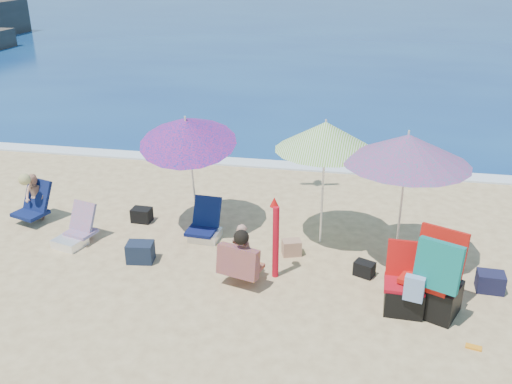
% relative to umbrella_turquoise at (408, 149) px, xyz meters
% --- Properties ---
extents(ground, '(120.00, 120.00, 0.00)m').
position_rel_umbrella_turquoise_xyz_m(ground, '(-1.90, -1.17, -1.88)').
color(ground, '#D8BC84').
rests_on(ground, ground).
extents(sea, '(120.00, 80.00, 0.12)m').
position_rel_umbrella_turquoise_xyz_m(sea, '(-1.90, 43.83, -1.93)').
color(sea, navy).
rests_on(sea, ground).
extents(foam, '(120.00, 0.50, 0.04)m').
position_rel_umbrella_turquoise_xyz_m(foam, '(-1.90, 3.93, -1.86)').
color(foam, white).
rests_on(foam, ground).
extents(umbrella_turquoise, '(2.42, 2.42, 2.14)m').
position_rel_umbrella_turquoise_xyz_m(umbrella_turquoise, '(0.00, 0.00, 0.00)').
color(umbrella_turquoise, silver).
rests_on(umbrella_turquoise, ground).
extents(umbrella_striped, '(1.68, 1.68, 2.12)m').
position_rel_umbrella_turquoise_xyz_m(umbrella_striped, '(-1.22, 0.48, -0.03)').
color(umbrella_striped, white).
rests_on(umbrella_striped, ground).
extents(umbrella_blue, '(1.82, 1.87, 2.21)m').
position_rel_umbrella_turquoise_xyz_m(umbrella_blue, '(-3.47, 0.49, -0.07)').
color(umbrella_blue, white).
rests_on(umbrella_blue, ground).
extents(furled_umbrella, '(0.17, 0.20, 1.27)m').
position_rel_umbrella_turquoise_xyz_m(furled_umbrella, '(-1.80, -0.74, -1.18)').
color(furled_umbrella, red).
rests_on(furled_umbrella, ground).
extents(chair_navy, '(0.56, 0.64, 0.67)m').
position_rel_umbrella_turquoise_xyz_m(chair_navy, '(-3.16, 0.23, -1.70)').
color(chair_navy, '#0B1240').
rests_on(chair_navy, ground).
extents(chair_rainbow, '(0.65, 0.77, 0.64)m').
position_rel_umbrella_turquoise_xyz_m(chair_rainbow, '(-5.24, -0.35, -1.71)').
color(chair_rainbow, '#D6604B').
rests_on(chair_rainbow, ground).
extents(camp_chair_left, '(0.56, 0.56, 0.93)m').
position_rel_umbrella_turquoise_xyz_m(camp_chair_left, '(0.05, -1.26, -1.60)').
color(camp_chair_left, '#A80C18').
rests_on(camp_chair_left, ground).
extents(camp_chair_right, '(0.91, 0.93, 1.18)m').
position_rel_umbrella_turquoise_xyz_m(camp_chair_right, '(0.42, -1.27, -1.45)').
color(camp_chair_right, red).
rests_on(camp_chair_right, ground).
extents(person_center, '(0.66, 0.70, 0.91)m').
position_rel_umbrella_turquoise_xyz_m(person_center, '(-2.26, -1.01, -1.44)').
color(person_center, '#AB7B66').
rests_on(person_center, ground).
extents(person_left, '(0.69, 0.71, 0.96)m').
position_rel_umbrella_turquoise_xyz_m(person_left, '(-6.35, 0.34, -1.44)').
color(person_left, tan).
rests_on(person_left, ground).
extents(bag_navy_a, '(0.44, 0.34, 0.32)m').
position_rel_umbrella_turquoise_xyz_m(bag_navy_a, '(-3.95, -0.71, -1.72)').
color(bag_navy_a, '#172032').
rests_on(bag_navy_a, ground).
extents(bag_black_a, '(0.35, 0.27, 0.25)m').
position_rel_umbrella_turquoise_xyz_m(bag_black_a, '(-4.45, 0.63, -1.75)').
color(bag_black_a, black).
rests_on(bag_black_a, ground).
extents(bag_tan, '(0.35, 0.30, 0.25)m').
position_rel_umbrella_turquoise_xyz_m(bag_tan, '(-1.64, -0.06, -1.75)').
color(bag_tan, '#A5795E').
rests_on(bag_tan, ground).
extents(bag_navy_b, '(0.39, 0.30, 0.28)m').
position_rel_umbrella_turquoise_xyz_m(bag_navy_b, '(1.30, -0.56, -1.74)').
color(bag_navy_b, '#161732').
rests_on(bag_navy_b, ground).
extents(bag_black_b, '(0.35, 0.30, 0.22)m').
position_rel_umbrella_turquoise_xyz_m(bag_black_b, '(-0.48, -0.49, -1.77)').
color(bag_black_b, black).
rests_on(bag_black_b, ground).
extents(orange_item, '(0.21, 0.13, 0.03)m').
position_rel_umbrella_turquoise_xyz_m(orange_item, '(0.88, -1.95, -1.87)').
color(orange_item, orange).
rests_on(orange_item, ground).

